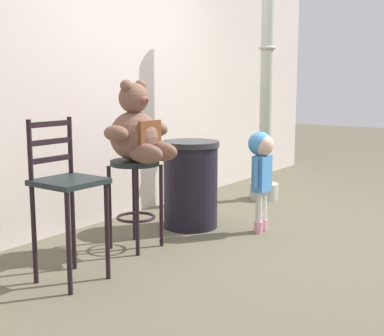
# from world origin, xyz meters

# --- Properties ---
(ground_plane) EXTENTS (24.00, 24.00, 0.00)m
(ground_plane) POSITION_xyz_m (0.00, 0.00, 0.00)
(ground_plane) COLOR brown
(building_wall) EXTENTS (7.86, 0.30, 3.82)m
(building_wall) POSITION_xyz_m (0.00, 1.78, 1.91)
(building_wall) COLOR beige
(building_wall) RESTS_ON ground_plane
(bar_stool_with_teddy) EXTENTS (0.39, 0.39, 0.71)m
(bar_stool_with_teddy) POSITION_xyz_m (-0.81, 0.83, 0.51)
(bar_stool_with_teddy) COLOR black
(bar_stool_with_teddy) RESTS_ON ground_plane
(teddy_bear) EXTENTS (0.61, 0.54, 0.63)m
(teddy_bear) POSITION_xyz_m (-0.81, 0.80, 0.94)
(teddy_bear) COLOR brown
(teddy_bear) RESTS_ON bar_stool_with_teddy
(child_walking) EXTENTS (0.29, 0.23, 0.90)m
(child_walking) POSITION_xyz_m (0.17, 0.23, 0.65)
(child_walking) COLOR pink
(child_walking) RESTS_ON ground_plane
(trash_bin) EXTENTS (0.53, 0.53, 0.80)m
(trash_bin) POSITION_xyz_m (-0.05, 0.84, 0.40)
(trash_bin) COLOR black
(trash_bin) RESTS_ON ground_plane
(lamppost) EXTENTS (0.32, 0.32, 2.94)m
(lamppost) POSITION_xyz_m (1.41, 0.84, 1.17)
(lamppost) COLOR #A6AEA1
(lamppost) RESTS_ON ground_plane
(bar_chair_empty) EXTENTS (0.40, 0.40, 1.09)m
(bar_chair_empty) POSITION_xyz_m (-1.61, 0.72, 0.62)
(bar_chair_empty) COLOR black
(bar_chair_empty) RESTS_ON ground_plane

